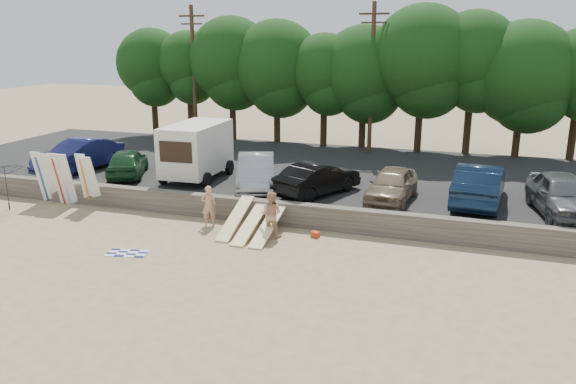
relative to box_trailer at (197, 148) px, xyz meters
The scene contains 28 objects.
ground 8.55m from the box_trailer, 52.28° to the right, with size 120.00×120.00×0.00m, color tan.
seawall 6.40m from the box_trailer, 34.91° to the right, with size 44.00×0.50×1.00m, color #6B6356.
parking_lot 6.71m from the box_trailer, 38.30° to the left, with size 44.00×14.50×0.70m, color #282828.
treeline 12.92m from the box_trailer, 62.64° to the left, with size 32.62×6.48×8.98m.
utility_poles 12.22m from the box_trailer, 53.40° to the left, with size 25.80×0.26×9.00m.
box_trailer is the anchor object (origin of this frame).
car_0 6.93m from the box_trailer, behind, with size 1.78×5.11×1.68m, color #15194A.
car_1 3.85m from the box_trailer, behind, with size 1.71×4.26×1.45m, color #14391C.
car_2 3.64m from the box_trailer, 11.48° to the right, with size 1.69×4.85×1.60m, color gray.
car_3 6.71m from the box_trailer, ahead, with size 1.58×4.54×1.49m, color black.
car_4 10.05m from the box_trailer, ahead, with size 1.74×4.33×1.48m, color #7A654D.
car_5 13.62m from the box_trailer, ahead, with size 1.86×5.34×1.76m, color #0E1E33.
car_6 16.84m from the box_trailer, ahead, with size 2.01×4.99×1.70m, color #4B4D50.
surfboard_upright_0 7.44m from the box_trailer, 146.85° to the right, with size 0.50×0.06×2.60m, color white.
surfboard_upright_1 7.01m from the box_trailer, 144.95° to the right, with size 0.50×0.06×2.60m, color white.
surfboard_upright_2 6.65m from the box_trailer, 141.18° to the right, with size 0.50×0.06×2.60m, color white.
surfboard_upright_3 6.27m from the box_trailer, 139.11° to the right, with size 0.50×0.06×2.60m, color white.
surfboard_upright_4 5.54m from the box_trailer, 134.17° to the right, with size 0.50×0.06×2.60m, color white.
surfboard_upright_5 5.30m from the box_trailer, 130.04° to the right, with size 0.50×0.06×2.60m, color white.
surfboard_low_0 6.71m from the box_trailer, 49.32° to the right, with size 0.56×3.00×0.07m, color #FFF2A0.
surfboard_low_1 7.40m from the box_trailer, 46.02° to the right, with size 0.56×3.00×0.07m, color #FFF2A0.
surfboard_low_2 7.92m from the box_trailer, 41.98° to the right, with size 0.56×3.00×0.07m, color #FFF2A0.
beachgoer_a 5.59m from the box_trailer, 57.94° to the right, with size 0.63×0.41×1.73m, color tan.
beachgoer_b 7.81m from the box_trailer, 40.81° to the right, with size 0.90×0.70×1.86m, color tan.
cooler 7.21m from the box_trailer, 36.70° to the right, with size 0.38×0.30×0.32m, color green.
gear_bag 9.07m from the box_trailer, 31.23° to the right, with size 0.30×0.25×0.22m, color #BF3F16.
beach_towel 8.86m from the box_trailer, 80.53° to the right, with size 1.50×1.50×0.00m, color white.
beach_umbrella 8.84m from the box_trailer, 140.96° to the right, with size 2.37×2.41×2.17m, color black.
Camera 1 is at (8.12, -18.38, 7.73)m, focal length 35.00 mm.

